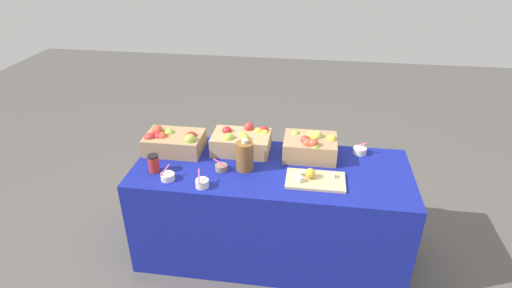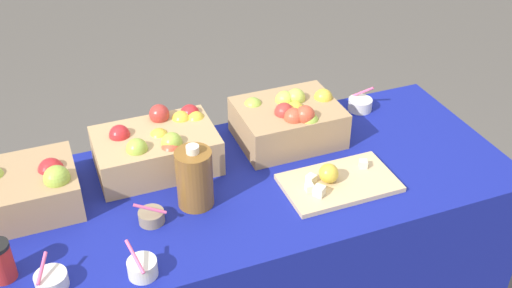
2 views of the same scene
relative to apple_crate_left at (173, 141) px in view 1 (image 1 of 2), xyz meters
The scene contains 12 objects.
ground_plane 1.11m from the apple_crate_left, ahead, with size 10.00×10.00×0.00m, color #56514C.
table 0.87m from the apple_crate_left, ahead, with size 1.90×0.76×0.74m, color navy.
apple_crate_left is the anchor object (origin of this frame).
apple_crate_middle 0.51m from the apple_crate_left, ahead, with size 0.42×0.27×0.19m.
apple_crate_right 1.00m from the apple_crate_left, ahead, with size 0.37×0.29×0.19m.
cutting_board_front 1.07m from the apple_crate_left, 14.17° to the right, with size 0.38×0.23×0.09m.
sample_bowl_near 0.46m from the apple_crate_left, 27.88° to the right, with size 0.10×0.08×0.09m.
sample_bowl_mid 0.39m from the apple_crate_left, 77.44° to the right, with size 0.09×0.10×0.09m.
sample_bowl_far 0.54m from the apple_crate_left, 52.40° to the right, with size 0.09×0.10×0.11m.
sample_bowl_extra 1.36m from the apple_crate_left, ahead, with size 0.10×0.10×0.11m.
cider_jug 0.59m from the apple_crate_left, 17.35° to the right, with size 0.12×0.12×0.22m.
coffee_cup 0.30m from the apple_crate_left, 97.29° to the right, with size 0.07×0.07×0.12m.
Camera 1 is at (0.24, -2.40, 2.23)m, focal length 28.88 mm.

